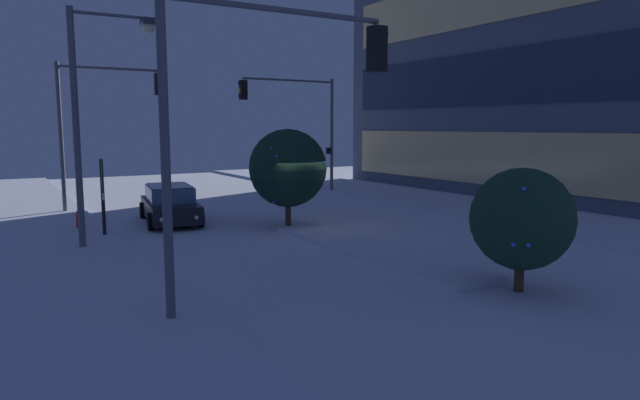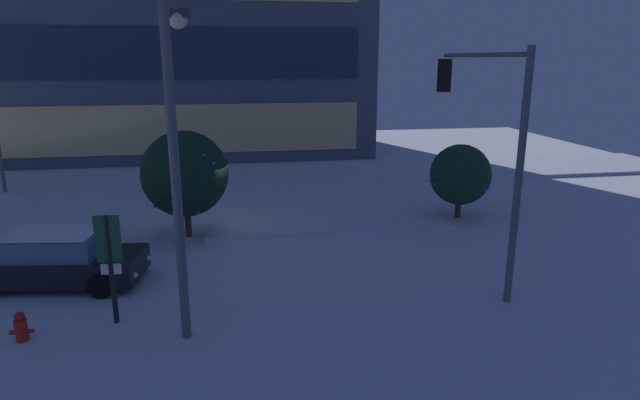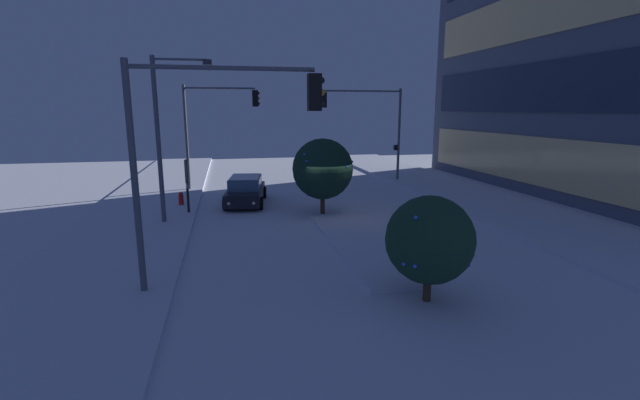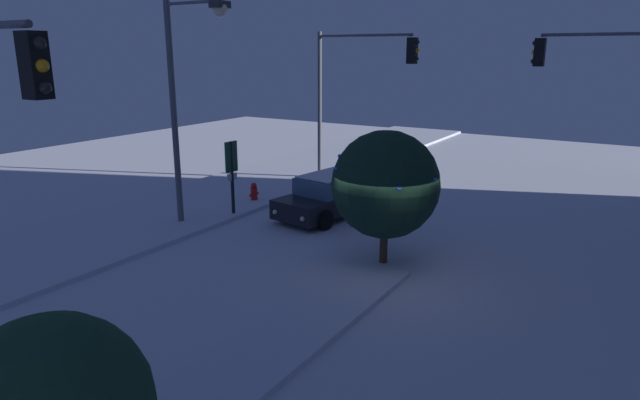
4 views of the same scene
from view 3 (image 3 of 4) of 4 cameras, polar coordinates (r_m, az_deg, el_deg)
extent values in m
plane|color=silver|center=(21.06, 1.21, -2.00)|extent=(52.00, 52.00, 0.00)
cube|color=silver|center=(20.94, -23.33, -2.87)|extent=(52.00, 5.20, 0.14)
cube|color=silver|center=(24.63, 21.86, -0.66)|extent=(52.00, 5.20, 0.14)
cube|color=silver|center=(16.58, 4.65, -5.63)|extent=(9.00, 1.80, 0.14)
cube|color=#E5C67F|center=(28.65, 25.84, 4.75)|extent=(22.68, 0.10, 2.79)
cube|color=#232D42|center=(28.53, 26.61, 13.10)|extent=(22.68, 0.10, 2.79)
cube|color=#E5C67F|center=(29.02, 27.42, 21.35)|extent=(22.68, 0.10, 2.79)
cube|color=black|center=(23.90, -9.72, 0.79)|extent=(4.76, 2.43, 0.66)
cube|color=slate|center=(23.79, -9.77, 2.23)|extent=(2.66, 1.95, 0.60)
cube|color=white|center=(23.74, -9.80, 3.03)|extent=(2.46, 1.82, 0.04)
sphere|color=#F9E5B2|center=(21.61, -8.70, -0.43)|extent=(0.16, 0.16, 0.16)
sphere|color=#F9E5B2|center=(21.75, -11.91, -0.47)|extent=(0.16, 0.16, 0.16)
cylinder|color=black|center=(22.39, -7.78, -0.41)|extent=(0.68, 0.31, 0.66)
cylinder|color=black|center=(22.59, -12.35, -0.47)|extent=(0.68, 0.31, 0.66)
cylinder|color=black|center=(25.33, -7.34, 1.02)|extent=(0.68, 0.31, 0.66)
cylinder|color=black|center=(25.50, -11.39, 0.96)|extent=(0.68, 0.31, 0.66)
cylinder|color=#565960|center=(31.23, 10.32, 8.31)|extent=(0.18, 0.18, 6.45)
cylinder|color=#565960|center=(30.28, 5.65, 14.06)|extent=(0.12, 5.41, 0.12)
cube|color=black|center=(29.56, 0.50, 13.01)|extent=(0.32, 0.36, 1.00)
sphere|color=black|center=(29.52, 0.13, 13.63)|extent=(0.20, 0.20, 0.20)
sphere|color=orange|center=(29.52, 0.13, 13.01)|extent=(0.20, 0.20, 0.20)
sphere|color=black|center=(29.51, 0.13, 12.39)|extent=(0.20, 0.20, 0.20)
cube|color=black|center=(31.20, 9.89, 6.80)|extent=(0.20, 0.24, 0.36)
cylinder|color=#565960|center=(12.38, -23.16, 2.10)|extent=(0.18, 0.18, 6.28)
cylinder|color=#565960|center=(12.04, -12.55, 16.58)|extent=(0.12, 4.82, 0.12)
cube|color=black|center=(12.25, -0.74, 13.95)|extent=(0.32, 0.36, 1.00)
sphere|color=black|center=(12.30, 0.16, 15.43)|extent=(0.20, 0.20, 0.20)
sphere|color=orange|center=(12.28, 0.16, 13.95)|extent=(0.20, 0.20, 0.20)
sphere|color=black|center=(12.28, 0.16, 12.45)|extent=(0.20, 0.20, 0.20)
cylinder|color=#565960|center=(28.10, -17.13, 7.67)|extent=(0.18, 0.18, 6.50)
cylinder|color=#565960|center=(27.97, -13.04, 14.13)|extent=(0.12, 4.26, 0.12)
cube|color=black|center=(28.01, -8.51, 13.06)|extent=(0.32, 0.36, 1.00)
sphere|color=black|center=(28.03, -8.13, 13.73)|extent=(0.20, 0.20, 0.20)
sphere|color=orange|center=(28.02, -8.11, 13.07)|extent=(0.20, 0.20, 0.20)
sphere|color=black|center=(28.02, -8.09, 12.42)|extent=(0.20, 0.20, 0.20)
cylinder|color=#565960|center=(20.01, -20.47, 7.02)|extent=(0.20, 0.20, 7.23)
cylinder|color=#565960|center=(19.90, -17.93, 17.18)|extent=(0.16, 2.22, 0.10)
cube|color=#333338|center=(19.80, -14.59, 17.10)|extent=(0.56, 0.36, 0.20)
sphere|color=#F9E5B2|center=(19.78, -14.57, 16.73)|extent=(0.44, 0.44, 0.44)
cylinder|color=red|center=(23.81, -17.77, -0.18)|extent=(0.26, 0.26, 0.63)
sphere|color=red|center=(23.74, -17.83, 0.73)|extent=(0.22, 0.22, 0.22)
cylinder|color=red|center=(23.98, -17.73, -0.02)|extent=(0.12, 0.10, 0.10)
cylinder|color=red|center=(23.63, -17.81, -0.19)|extent=(0.12, 0.10, 0.10)
cylinder|color=black|center=(21.78, -17.04, 1.56)|extent=(0.12, 0.12, 2.69)
cube|color=#144C2D|center=(21.66, -17.17, 3.68)|extent=(0.55, 0.10, 1.06)
cube|color=white|center=(21.77, -17.06, 1.83)|extent=(0.44, 0.08, 0.24)
cylinder|color=#473323|center=(21.18, 0.34, -0.56)|extent=(0.22, 0.22, 0.98)
sphere|color=black|center=(20.88, 0.35, 4.10)|extent=(2.93, 2.93, 2.93)
sphere|color=blue|center=(21.91, -1.46, 1.88)|extent=(0.10, 0.10, 0.10)
sphere|color=blue|center=(19.95, 3.58, 4.46)|extent=(0.10, 0.10, 0.10)
sphere|color=blue|center=(19.65, -1.77, 5.10)|extent=(0.10, 0.10, 0.10)
sphere|color=blue|center=(21.04, 4.27, 5.04)|extent=(0.10, 0.10, 0.10)
sphere|color=blue|center=(20.51, -1.60, 0.63)|extent=(0.10, 0.10, 0.10)
sphere|color=blue|center=(19.89, -2.09, 6.00)|extent=(0.10, 0.10, 0.10)
cylinder|color=#473323|center=(12.16, 13.88, -11.16)|extent=(0.22, 0.22, 0.71)
sphere|color=#193823|center=(11.71, 14.21, -5.09)|extent=(2.33, 2.33, 2.33)
sphere|color=blue|center=(12.53, 17.88, -3.53)|extent=(0.10, 0.10, 0.10)
sphere|color=blue|center=(10.73, 12.47, -2.27)|extent=(0.10, 0.10, 0.10)
sphere|color=blue|center=(10.81, 12.34, -8.50)|extent=(0.10, 0.10, 0.10)
sphere|color=blue|center=(11.94, 18.93, -8.12)|extent=(0.10, 0.10, 0.10)
sphere|color=blue|center=(12.63, 10.80, -4.89)|extent=(0.10, 0.10, 0.10)
sphere|color=blue|center=(10.94, 10.96, -8.26)|extent=(0.10, 0.10, 0.10)
camera|label=1|loc=(5.68, -81.96, -11.38)|focal=31.38mm
camera|label=2|loc=(23.08, -49.21, 10.21)|focal=29.79mm
camera|label=4|loc=(12.66, 45.42, 11.42)|focal=31.05mm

